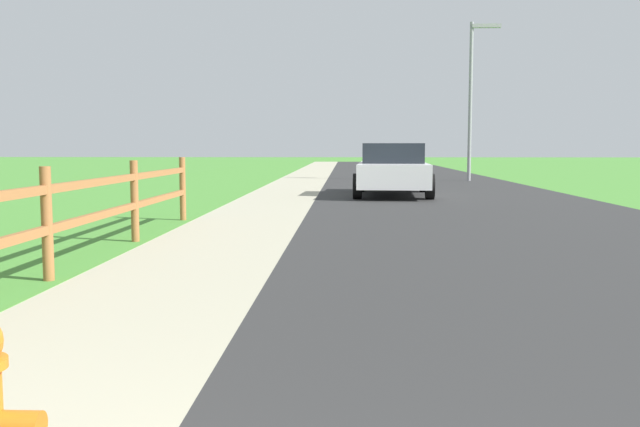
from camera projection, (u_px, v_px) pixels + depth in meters
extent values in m
plane|color=#458632|center=(325.00, 183.00, 25.64)|extent=(120.00, 120.00, 0.00)
cube|color=#2B2B2B|center=(415.00, 180.00, 27.50)|extent=(7.00, 66.00, 0.01)
cube|color=#A9A48A|center=(252.00, 180.00, 27.75)|extent=(6.00, 66.00, 0.01)
cube|color=#458632|center=(214.00, 180.00, 27.81)|extent=(5.00, 66.00, 0.00)
cylinder|color=#CB6115|center=(21.00, 426.00, 2.58)|extent=(0.15, 0.12, 0.12)
cylinder|color=#935E32|center=(47.00, 224.00, 6.89)|extent=(0.11, 0.11, 1.15)
cylinder|color=#935E32|center=(135.00, 201.00, 9.74)|extent=(0.11, 0.11, 1.15)
cylinder|color=#935E32|center=(183.00, 189.00, 12.58)|extent=(0.11, 0.11, 1.15)
cube|color=#935E32|center=(47.00, 230.00, 6.90)|extent=(0.07, 11.43, 0.09)
cube|color=#935E32|center=(46.00, 190.00, 6.86)|extent=(0.07, 11.43, 0.09)
cube|color=white|center=(393.00, 174.00, 19.08)|extent=(2.06, 4.66, 0.61)
cube|color=#1E232B|center=(393.00, 153.00, 19.00)|extent=(1.71, 2.03, 0.53)
cylinder|color=black|center=(361.00, 181.00, 20.59)|extent=(0.25, 0.66, 0.65)
cylinder|color=black|center=(423.00, 181.00, 20.43)|extent=(0.25, 0.66, 0.65)
cylinder|color=black|center=(357.00, 186.00, 17.77)|extent=(0.25, 0.66, 0.65)
cylinder|color=black|center=(430.00, 187.00, 17.61)|extent=(0.25, 0.66, 0.65)
cylinder|color=gray|center=(470.00, 102.00, 26.75)|extent=(0.14, 0.14, 6.05)
cube|color=#999999|center=(486.00, 26.00, 26.45)|extent=(1.10, 0.20, 0.14)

